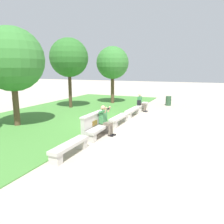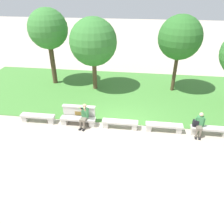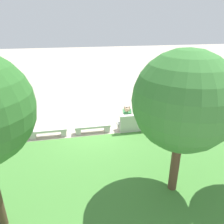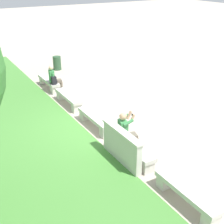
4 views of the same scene
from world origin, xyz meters
TOP-DOWN VIEW (x-y plane):
  - ground_plane at (0.00, 0.00)m, footprint 80.00×80.00m
  - bench_main at (-4.63, 0.00)m, footprint 1.91×0.40m
  - bench_near at (-2.31, 0.00)m, footprint 1.91×0.40m
  - bench_mid at (-0.00, 0.00)m, footprint 1.91×0.40m
  - bench_far at (2.31, 0.00)m, footprint 1.91×0.40m
  - bench_end at (4.63, 0.00)m, footprint 1.91×0.40m
  - backrest_wall_with_plaque at (-2.31, 0.34)m, footprint 1.83×0.24m
  - person_photographer at (-1.92, -0.08)m, footprint 0.52×0.77m
  - person_distant at (4.03, -0.07)m, footprint 0.48×0.70m
  - backpack at (3.86, 0.03)m, footprint 0.28×0.24m
  - trash_bin at (7.28, -1.44)m, footprint 0.44×0.44m

SIDE VIEW (x-z plane):
  - ground_plane at x=0.00m, z-range 0.00..0.00m
  - bench_main at x=-4.63m, z-range 0.07..0.52m
  - bench_near at x=-2.31m, z-range 0.07..0.52m
  - bench_mid at x=0.00m, z-range 0.07..0.52m
  - bench_far at x=2.31m, z-range 0.07..0.52m
  - bench_end at x=4.63m, z-range 0.07..0.52m
  - trash_bin at x=7.28m, z-range 0.00..0.75m
  - backrest_wall_with_plaque at x=-2.31m, z-range 0.01..1.02m
  - backpack at x=3.86m, z-range 0.41..0.84m
  - person_distant at x=4.03m, z-range 0.04..1.30m
  - person_photographer at x=-1.92m, z-range 0.08..1.40m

